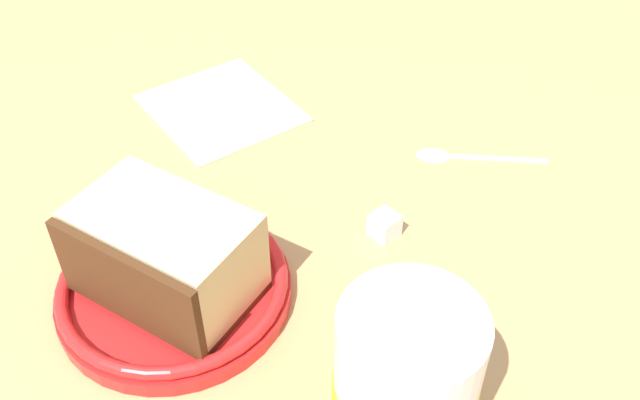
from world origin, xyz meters
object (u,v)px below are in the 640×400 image
small_plate (174,287)px  cake_slice (164,254)px  teaspoon (454,153)px  folded_napkin (221,107)px  tea_mug (403,386)px  sugar_cube (384,225)px

small_plate → cake_slice: cake_slice is taller
teaspoon → folded_napkin: teaspoon is taller
tea_mug → folded_napkin: tea_mug is taller
cake_slice → tea_mug: 18.41cm
folded_napkin → small_plate: bearing=-111.2°
sugar_cube → teaspoon: bearing=36.1°
folded_napkin → sugar_cube: size_ratio=6.82×
tea_mug → sugar_cube: (5.96, 16.09, -4.26)cm
small_plate → folded_napkin: 23.32cm
small_plate → teaspoon: (26.07, 7.98, -0.70)cm
small_plate → sugar_cube: 16.52cm
cake_slice → tea_mug: bearing=-54.3°
tea_mug → teaspoon: 28.26cm
small_plate → cake_slice: bearing=-140.7°
cake_slice → teaspoon: cake_slice is taller
cake_slice → teaspoon: (26.29, 8.15, -4.29)cm
cake_slice → sugar_cube: size_ratio=7.12×
teaspoon → sugar_cube: size_ratio=5.55×
small_plate → folded_napkin: size_ratio=1.23×
small_plate → folded_napkin: small_plate is taller
small_plate → folded_napkin: (8.44, 21.72, -0.76)cm
small_plate → tea_mug: tea_mug is taller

